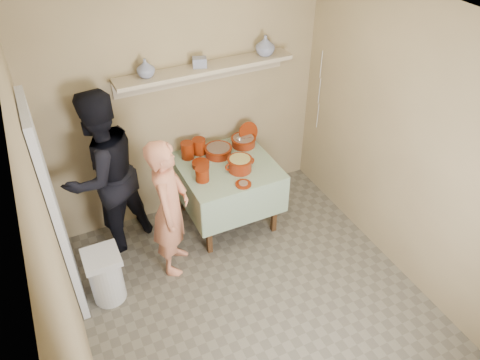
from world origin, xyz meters
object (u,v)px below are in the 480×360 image
serving_table (227,174)px  cazuela_rice (240,163)px  person_helper (103,174)px  trash_bin (106,276)px  person_cook (170,208)px

serving_table → cazuela_rice: bearing=-62.2°
person_helper → trash_bin: size_ratio=3.13×
person_helper → trash_bin: 0.98m
trash_bin → serving_table: bearing=19.7°
person_cook → trash_bin: size_ratio=2.61×
person_helper → serving_table: person_helper is taller
cazuela_rice → trash_bin: 1.68m
person_helper → person_cook: bearing=101.1°
serving_table → trash_bin: serving_table is taller
person_cook → cazuela_rice: size_ratio=4.43×
cazuela_rice → trash_bin: bearing=-166.5°
person_helper → serving_table: bearing=143.1°
person_cook → trash_bin: bearing=130.3°
serving_table → cazuela_rice: 0.27m
trash_bin → person_cook: bearing=11.3°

